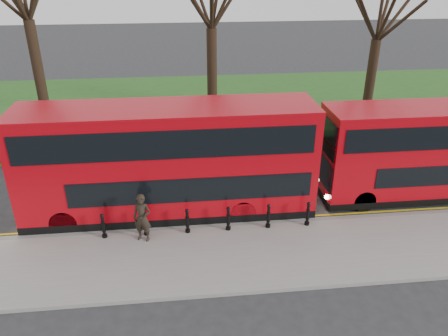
{
  "coord_description": "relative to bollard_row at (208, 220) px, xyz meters",
  "views": [
    {
      "loc": [
        -0.12,
        -15.92,
        10.08
      ],
      "look_at": [
        1.68,
        0.5,
        2.0
      ],
      "focal_mm": 35.0,
      "sensor_mm": 36.0,
      "label": 1
    }
  ],
  "objects": [
    {
      "name": "pavement",
      "position": [
        -0.84,
        -1.65,
        -0.57
      ],
      "size": [
        60.0,
        4.0,
        0.15
      ],
      "primitive_type": "cube",
      "color": "gray",
      "rests_on": "ground"
    },
    {
      "name": "bus_rear",
      "position": [
        10.67,
        2.12,
        1.51
      ],
      "size": [
        10.76,
        2.47,
        4.28
      ],
      "color": "#AA050F",
      "rests_on": "ground"
    },
    {
      "name": "grass_verge",
      "position": [
        -0.84,
        16.35,
        -0.62
      ],
      "size": [
        60.0,
        18.0,
        0.06
      ],
      "primitive_type": "cube",
      "color": "#22521B",
      "rests_on": "ground"
    },
    {
      "name": "hedge",
      "position": [
        -0.84,
        8.15,
        -0.25
      ],
      "size": [
        60.0,
        0.9,
        0.8
      ],
      "primitive_type": "cube",
      "color": "black",
      "rests_on": "ground"
    },
    {
      "name": "bus_lead",
      "position": [
        -1.46,
        1.8,
        1.76
      ],
      "size": [
        12.01,
        2.76,
        4.78
      ],
      "color": "#AA050F",
      "rests_on": "ground"
    },
    {
      "name": "bollard_row",
      "position": [
        0.0,
        0.0,
        0.0
      ],
      "size": [
        8.26,
        0.15,
        1.0
      ],
      "color": "black",
      "rests_on": "pavement"
    },
    {
      "name": "ground",
      "position": [
        -0.84,
        1.35,
        -0.65
      ],
      "size": [
        120.0,
        120.0,
        0.0
      ],
      "primitive_type": "plane",
      "color": "#28282B",
      "rests_on": "ground"
    },
    {
      "name": "tree_right",
      "position": [
        11.16,
        11.35,
        6.58
      ],
      "size": [
        6.38,
        6.38,
        9.97
      ],
      "color": "black",
      "rests_on": "ground"
    },
    {
      "name": "pedestrian",
      "position": [
        -2.51,
        -0.31,
        0.47
      ],
      "size": [
        0.82,
        0.68,
        1.95
      ],
      "primitive_type": "imported",
      "rotation": [
        0.0,
        0.0,
        -0.34
      ],
      "color": "black",
      "rests_on": "pavement"
    },
    {
      "name": "yellow_line_inner",
      "position": [
        -0.84,
        0.85,
        -0.64
      ],
      "size": [
        60.0,
        0.1,
        0.01
      ],
      "primitive_type": "cube",
      "color": "yellow",
      "rests_on": "ground"
    },
    {
      "name": "kerb",
      "position": [
        -0.84,
        0.35,
        -0.57
      ],
      "size": [
        60.0,
        0.25,
        0.16
      ],
      "primitive_type": "cube",
      "color": "slate",
      "rests_on": "ground"
    },
    {
      "name": "yellow_line_outer",
      "position": [
        -0.84,
        0.65,
        -0.64
      ],
      "size": [
        60.0,
        0.1,
        0.01
      ],
      "primitive_type": "cube",
      "color": "yellow",
      "rests_on": "ground"
    }
  ]
}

